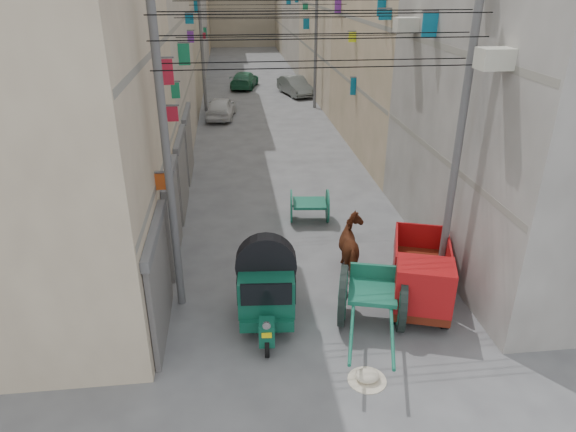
{
  "coord_description": "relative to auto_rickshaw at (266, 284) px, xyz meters",
  "views": [
    {
      "loc": [
        -2.07,
        -5.84,
        8.01
      ],
      "look_at": [
        -0.65,
        6.5,
        2.19
      ],
      "focal_mm": 32.0,
      "sensor_mm": 36.0,
      "label": 1
    }
  ],
  "objects": [
    {
      "name": "distant_car_white",
      "position": [
        -1.22,
        20.97,
        -0.43
      ],
      "size": [
        2.03,
        4.03,
        1.32
      ],
      "primitive_type": "imported",
      "rotation": [
        0.0,
        0.0,
        3.02
      ],
      "color": "silver",
      "rests_on": "ground"
    },
    {
      "name": "ac_units",
      "position": [
        5.02,
        2.72,
        6.35
      ],
      "size": [
        0.7,
        6.55,
        3.35
      ],
      "color": "#BBB9A8",
      "rests_on": "ground"
    },
    {
      "name": "distant_car_green",
      "position": [
        0.57,
        30.39,
        -0.47
      ],
      "size": [
        2.6,
        4.55,
        1.24
      ],
      "primitive_type": "imported",
      "rotation": [
        0.0,
        0.0,
        2.93
      ],
      "color": "#226443",
      "rests_on": "ground"
    },
    {
      "name": "shutters_left",
      "position": [
        -2.55,
        5.43,
        0.41
      ],
      "size": [
        0.18,
        14.4,
        2.88
      ],
      "color": "#535358",
      "rests_on": "ground"
    },
    {
      "name": "tonga_cart",
      "position": [
        2.58,
        -0.45,
        -0.28
      ],
      "size": [
        2.15,
        3.65,
        1.55
      ],
      "rotation": [
        0.0,
        0.0,
        -0.27
      ],
      "color": "black",
      "rests_on": "ground"
    },
    {
      "name": "feed_sack",
      "position": [
        2.0,
        -2.41,
        -0.95
      ],
      "size": [
        0.53,
        0.42,
        0.27
      ],
      "primitive_type": "ellipsoid",
      "color": "beige",
      "rests_on": "ground"
    },
    {
      "name": "horse",
      "position": [
        2.72,
        2.06,
        -0.27
      ],
      "size": [
        0.95,
        1.96,
        1.63
      ],
      "primitive_type": "imported",
      "rotation": [
        0.0,
        0.0,
        3.11
      ],
      "color": "brown",
      "rests_on": "ground"
    },
    {
      "name": "second_cart",
      "position": [
        1.96,
        5.68,
        -0.45
      ],
      "size": [
        1.47,
        1.33,
        1.2
      ],
      "rotation": [
        0.0,
        0.0,
        -0.1
      ],
      "color": "#145B44",
      "rests_on": "ground"
    },
    {
      "name": "signboards",
      "position": [
        1.36,
        16.72,
        2.34
      ],
      "size": [
        8.22,
        40.52,
        5.67
      ],
      "color": "#15784C",
      "rests_on": "ground"
    },
    {
      "name": "distant_car_grey",
      "position": [
        4.17,
        27.23,
        -0.42
      ],
      "size": [
        2.42,
        4.3,
        1.34
      ],
      "primitive_type": "imported",
      "rotation": [
        0.0,
        0.0,
        0.26
      ],
      "color": "#555A57",
      "rests_on": "ground"
    },
    {
      "name": "overhead_cables",
      "position": [
        1.37,
        9.46,
        5.68
      ],
      "size": [
        7.4,
        22.52,
        1.12
      ],
      "color": "black",
      "rests_on": "ground"
    },
    {
      "name": "mini_truck",
      "position": [
        4.02,
        0.04,
        -0.24
      ],
      "size": [
        2.3,
        3.43,
        1.78
      ],
      "rotation": [
        0.0,
        0.0,
        -0.31
      ],
      "color": "black",
      "rests_on": "ground"
    },
    {
      "name": "building_row_left",
      "position": [
        -6.63,
        29.18,
        5.37
      ],
      "size": [
        8.0,
        62.0,
        14.0
      ],
      "color": "beige",
      "rests_on": "ground"
    },
    {
      "name": "utility_poles",
      "position": [
        1.37,
        12.06,
        2.91
      ],
      "size": [
        7.4,
        22.2,
        8.0
      ],
      "color": "#575759",
      "rests_on": "ground"
    },
    {
      "name": "auto_rickshaw",
      "position": [
        0.0,
        0.0,
        0.0
      ],
      "size": [
        1.63,
        2.67,
        1.84
      ],
      "rotation": [
        0.0,
        0.0,
        -0.08
      ],
      "color": "black",
      "rests_on": "ground"
    }
  ]
}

